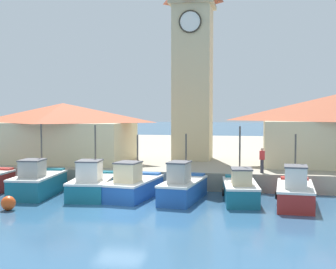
% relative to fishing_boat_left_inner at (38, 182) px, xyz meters
% --- Properties ---
extents(ground_plane, '(300.00, 300.00, 0.00)m').
position_rel_fishing_boat_left_inner_xyz_m(ground_plane, '(6.15, -3.23, -0.80)').
color(ground_plane, '#2D567A').
extents(quay_wharf, '(120.00, 40.00, 1.18)m').
position_rel_fishing_boat_left_inner_xyz_m(quay_wharf, '(6.15, 23.29, -0.21)').
color(quay_wharf, '#9E937F').
rests_on(quay_wharf, ground).
extents(fishing_boat_left_inner, '(2.36, 4.96, 4.34)m').
position_rel_fishing_boat_left_inner_xyz_m(fishing_boat_left_inner, '(0.00, 0.00, 0.00)').
color(fishing_boat_left_inner, '#196B7F').
rests_on(fishing_boat_left_inner, ground).
extents(fishing_boat_mid_left, '(2.64, 5.13, 4.28)m').
position_rel_fishing_boat_left_inner_xyz_m(fishing_boat_mid_left, '(3.41, 0.30, -0.04)').
color(fishing_boat_mid_left, '#196B7F').
rests_on(fishing_boat_mid_left, ground).
extents(fishing_boat_center, '(2.71, 5.18, 3.72)m').
position_rel_fishing_boat_left_inner_xyz_m(fishing_boat_center, '(5.91, 0.36, -0.06)').
color(fishing_boat_center, '#2356A8').
rests_on(fishing_boat_center, ground).
extents(fishing_boat_mid_right, '(2.35, 5.01, 3.82)m').
position_rel_fishing_boat_left_inner_xyz_m(fishing_boat_mid_right, '(8.92, 0.09, -0.02)').
color(fishing_boat_mid_right, '#2356A8').
rests_on(fishing_boat_mid_right, ground).
extents(fishing_boat_right_inner, '(2.33, 4.84, 4.27)m').
position_rel_fishing_boat_left_inner_xyz_m(fishing_boat_right_inner, '(12.18, 0.43, -0.10)').
color(fishing_boat_right_inner, '#196B7F').
rests_on(fishing_boat_right_inner, ground).
extents(fishing_boat_right_outer, '(2.17, 4.87, 3.89)m').
position_rel_fishing_boat_left_inner_xyz_m(fishing_boat_right_outer, '(15.15, -0.29, -0.03)').
color(fishing_boat_right_outer, '#AD2823').
rests_on(fishing_boat_right_outer, ground).
extents(clock_tower, '(3.47, 3.47, 16.82)m').
position_rel_fishing_boat_left_inner_xyz_m(clock_tower, '(7.99, 11.04, 8.42)').
color(clock_tower, beige).
rests_on(clock_tower, quay_wharf).
extents(warehouse_left, '(10.61, 6.89, 4.51)m').
position_rel_fishing_boat_left_inner_xyz_m(warehouse_left, '(-1.73, 7.92, 2.69)').
color(warehouse_left, beige).
rests_on(warehouse_left, quay_wharf).
extents(mooring_buoy, '(0.76, 0.76, 0.76)m').
position_rel_fishing_boat_left_inner_xyz_m(mooring_buoy, '(0.39, -4.13, -0.42)').
color(mooring_buoy, '#E54C19').
rests_on(mooring_buoy, ground).
extents(dock_worker_near_tower, '(0.34, 0.22, 1.62)m').
position_rel_fishing_boat_left_inner_xyz_m(dock_worker_near_tower, '(13.42, 4.09, 1.23)').
color(dock_worker_near_tower, '#33333D').
rests_on(dock_worker_near_tower, quay_wharf).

